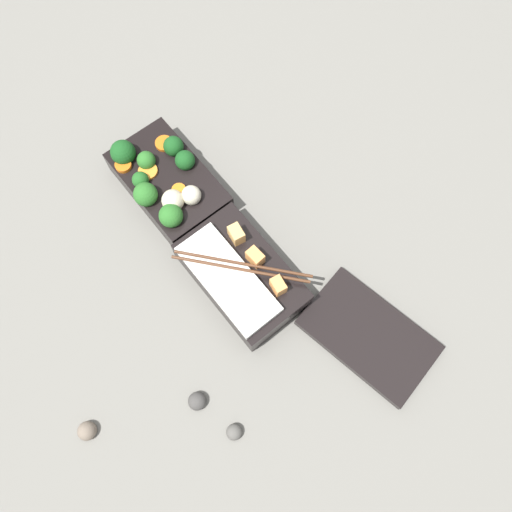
# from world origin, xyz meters

# --- Properties ---
(ground_plane) EXTENTS (3.00, 3.00, 0.00)m
(ground_plane) POSITION_xyz_m (0.00, 0.00, 0.00)
(ground_plane) COLOR slate
(bento_tray_vegetable) EXTENTS (0.21, 0.13, 0.08)m
(bento_tray_vegetable) POSITION_xyz_m (-0.11, -0.01, 0.03)
(bento_tray_vegetable) COLOR black
(bento_tray_vegetable) RESTS_ON ground_plane
(bento_tray_rice) EXTENTS (0.21, 0.15, 0.08)m
(bento_tray_rice) POSITION_xyz_m (0.11, -0.01, 0.03)
(bento_tray_rice) COLOR black
(bento_tray_rice) RESTS_ON ground_plane
(bento_lid) EXTENTS (0.23, 0.16, 0.02)m
(bento_lid) POSITION_xyz_m (0.31, 0.09, 0.01)
(bento_lid) COLOR black
(bento_lid) RESTS_ON ground_plane
(pebble_0) EXTENTS (0.03, 0.03, 0.03)m
(pebble_0) POSITION_xyz_m (0.15, -0.34, 0.01)
(pebble_0) COLOR #7A6B5B
(pebble_0) RESTS_ON ground_plane
(pebble_1) EXTENTS (0.02, 0.02, 0.02)m
(pebble_1) POSITION_xyz_m (0.29, -0.17, 0.01)
(pebble_1) COLOR #595651
(pebble_1) RESTS_ON ground_plane
(pebble_2) EXTENTS (0.03, 0.03, 0.03)m
(pebble_2) POSITION_xyz_m (0.22, -0.18, 0.01)
(pebble_2) COLOR #474442
(pebble_2) RESTS_ON ground_plane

